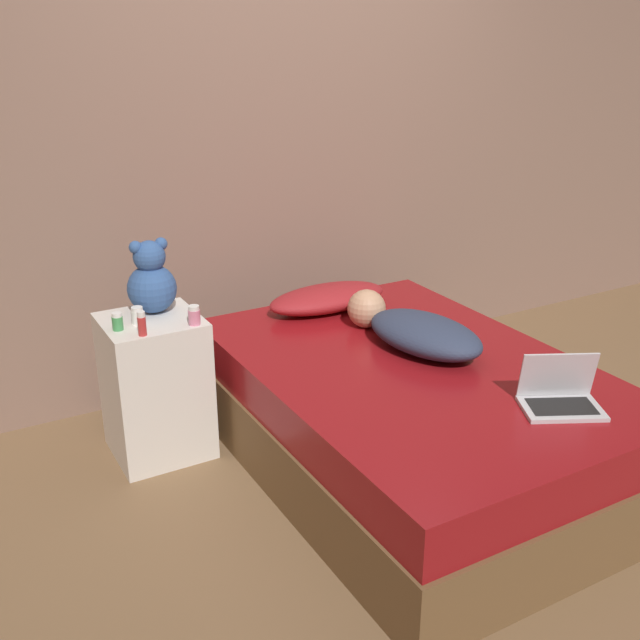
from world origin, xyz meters
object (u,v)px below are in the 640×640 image
teddy_bear (151,281)px  bottle_pink (194,315)px  person_lying (415,330)px  bottle_white (137,316)px  bottle_red (142,324)px  bottle_green (117,322)px  pillow (328,298)px  laptop (560,395)px

teddy_bear → bottle_pink: 0.28m
person_lying → bottle_white: size_ratio=10.21×
person_lying → bottle_white: bearing=144.7°
teddy_bear → bottle_pink: size_ratio=3.95×
person_lying → bottle_red: (-1.12, 0.36, 0.12)m
bottle_pink → bottle_red: bearing=-177.8°
teddy_bear → bottle_green: teddy_bear is taller
person_lying → teddy_bear: (-1.00, 0.60, 0.22)m
pillow → teddy_bear: teddy_bear is taller
bottle_red → bottle_pink: (0.23, 0.01, -0.01)m
pillow → person_lying: person_lying is taller
bottle_white → teddy_bear: bearing=45.8°
bottle_red → teddy_bear: bearing=62.6°
pillow → bottle_white: bottle_white is taller
bottle_white → bottle_green: size_ratio=1.00×
teddy_bear → person_lying: bearing=-31.2°
laptop → bottle_pink: bearing=159.5°
laptop → teddy_bear: teddy_bear is taller
laptop → person_lying: bearing=126.8°
laptop → pillow: bearing=126.9°
person_lying → laptop: size_ratio=2.21×
teddy_bear → bottle_green: 0.26m
teddy_bear → bottle_red: teddy_bear is taller
bottle_red → laptop: bearing=-41.2°
person_lying → teddy_bear: teddy_bear is taller
pillow → bottle_red: bearing=-167.2°
person_lying → bottle_pink: 0.97m
bottle_green → bottle_pink: bearing=-18.5°
laptop → bottle_red: bottle_red is taller
pillow → bottle_pink: 0.83m
bottle_white → person_lying: bearing=-24.3°
laptop → teddy_bear: bearing=156.8°
pillow → bottle_red: size_ratio=6.15×
person_lying → bottle_red: bearing=151.2°
teddy_bear → bottle_white: bearing=-134.2°
pillow → person_lying: (0.11, -0.59, 0.02)m
pillow → bottle_green: (-1.09, -0.12, 0.13)m
laptop → bottle_green: 1.80m
bottle_white → bottle_red: bearing=-99.0°
pillow → bottle_pink: size_ratio=7.57×
laptop → bottle_red: size_ratio=3.37×
person_lying → bottle_green: size_ratio=10.22×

